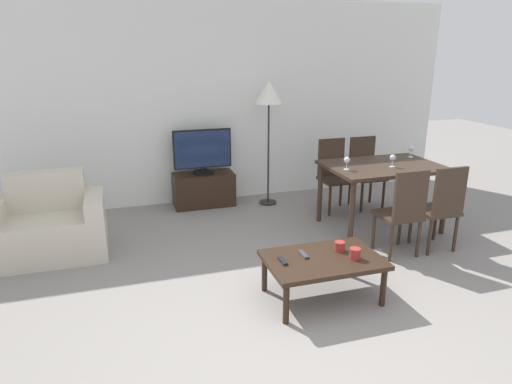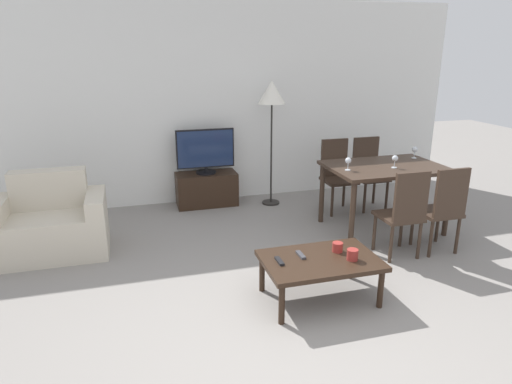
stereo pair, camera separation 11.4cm
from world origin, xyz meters
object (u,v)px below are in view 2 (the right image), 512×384
at_px(dining_chair_far_left, 337,172).
at_px(remote_primary, 301,255).
at_px(tv, 205,151).
at_px(remote_secondary, 279,261).
at_px(dining_chair_near, 404,211).
at_px(wine_glass_right, 415,150).
at_px(dining_chair_near_right, 443,207).
at_px(armchair, 51,225).
at_px(dining_table, 385,173).
at_px(wine_glass_center, 395,159).
at_px(wine_glass_left, 348,161).
at_px(coffee_table, 320,263).
at_px(cup_white_near, 338,247).
at_px(tv_stand, 207,189).
at_px(cup_colored_far, 352,255).
at_px(floor_lamp, 272,97).
at_px(dining_chair_far, 368,170).

height_order(dining_chair_far_left, remote_primary, dining_chair_far_left).
height_order(tv, remote_secondary, tv).
bearing_deg(dining_chair_near, wine_glass_right, 52.49).
distance_m(dining_chair_near_right, wine_glass_right, 1.10).
xyz_separation_m(armchair, dining_table, (3.68, -0.33, 0.37)).
bearing_deg(tv, remote_secondary, -87.11).
bearing_deg(armchair, wine_glass_center, -6.98).
bearing_deg(wine_glass_left, coffee_table, -124.70).
relative_size(remote_secondary, cup_white_near, 1.64).
xyz_separation_m(tv_stand, remote_primary, (0.35, -2.63, 0.17)).
relative_size(dining_chair_far_left, cup_colored_far, 9.94).
height_order(remote_secondary, wine_glass_center, wine_glass_center).
bearing_deg(wine_glass_right, tv, 153.34).
xyz_separation_m(dining_chair_far_left, remote_primary, (-1.27, -1.98, -0.12)).
height_order(floor_lamp, wine_glass_center, floor_lamp).
relative_size(tv_stand, dining_chair_near, 0.87).
height_order(tv, cup_colored_far, tv).
bearing_deg(remote_primary, cup_colored_far, -25.71).
xyz_separation_m(dining_chair_far, dining_chair_far_left, (-0.46, 0.00, 0.00)).
bearing_deg(armchair, remote_secondary, -39.00).
distance_m(dining_chair_far_left, remote_primary, 2.35).
distance_m(tv, coffee_table, 2.79).
bearing_deg(armchair, dining_chair_near, -17.65).
height_order(armchair, dining_chair_far, dining_chair_far).
xyz_separation_m(dining_chair_far_left, wine_glass_center, (0.27, -0.90, 0.37)).
distance_m(tv_stand, dining_chair_near, 2.74).
height_order(tv_stand, floor_lamp, floor_lamp).
bearing_deg(wine_glass_left, dining_chair_far, 48.60).
relative_size(dining_chair_far, dining_chair_far_left, 1.00).
bearing_deg(wine_glass_right, dining_chair_far_left, 144.42).
xyz_separation_m(coffee_table, remote_secondary, (-0.35, 0.03, 0.05)).
height_order(dining_chair_near, cup_colored_far, dining_chair_near).
bearing_deg(dining_chair_far, dining_chair_near, -106.65).
bearing_deg(cup_colored_far, dining_chair_far, 58.08).
bearing_deg(wine_glass_right, coffee_table, -141.27).
bearing_deg(cup_white_near, remote_secondary, -174.15).
height_order(tv, dining_chair_near, tv).
distance_m(dining_chair_near, wine_glass_right, 1.31).
relative_size(floor_lamp, cup_white_near, 18.28).
bearing_deg(remote_secondary, dining_chair_far, 46.29).
xyz_separation_m(dining_table, dining_chair_far, (0.23, 0.77, -0.17)).
relative_size(coffee_table, floor_lamp, 0.58).
bearing_deg(tv_stand, wine_glass_center, -39.44).
bearing_deg(dining_chair_far_left, cup_colored_far, -112.27).
height_order(dining_chair_near, remote_primary, dining_chair_near).
bearing_deg(tv, dining_chair_far, -17.35).
height_order(wine_glass_left, wine_glass_right, same).
relative_size(armchair, tv, 1.44).
relative_size(wine_glass_left, wine_glass_center, 1.00).
height_order(tv_stand, remote_secondary, tv_stand).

